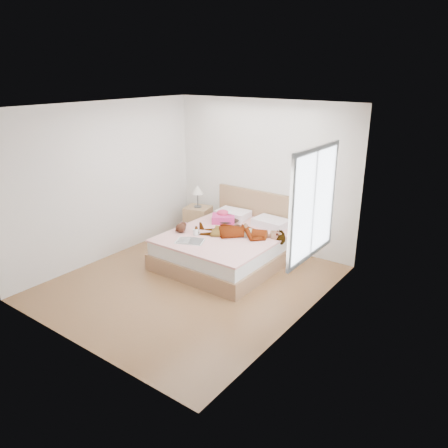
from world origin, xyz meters
name	(u,v)px	position (x,y,z in m)	size (l,w,h in m)	color
ground	(191,282)	(0.00, 0.00, 0.00)	(4.00, 4.00, 0.00)	#4F3318
woman	(241,229)	(0.22, 1.00, 0.61)	(0.55, 1.48, 0.20)	white
hair	(228,219)	(-0.35, 1.45, 0.55)	(0.42, 0.52, 0.08)	black
phone	(230,212)	(-0.28, 1.40, 0.71)	(0.05, 0.10, 0.01)	silver
room_shell	(313,204)	(1.77, 0.30, 1.50)	(4.00, 4.00, 4.00)	white
bed	(231,245)	(0.00, 1.04, 0.28)	(1.80, 2.08, 1.00)	brown
towel	(223,217)	(-0.39, 1.37, 0.59)	(0.50, 0.48, 0.21)	#DA3B8D
magazine	(190,241)	(-0.26, 0.30, 0.52)	(0.51, 0.44, 0.03)	white
coffee_mug	(196,232)	(-0.37, 0.58, 0.56)	(0.13, 0.10, 0.10)	white
plush_toy	(181,227)	(-0.67, 0.55, 0.59)	(0.22, 0.29, 0.14)	black
nightstand	(198,219)	(-1.21, 1.64, 0.33)	(0.54, 0.51, 0.99)	olive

